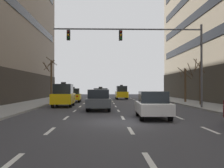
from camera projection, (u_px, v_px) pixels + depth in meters
ground_plane at (125, 122)px, 14.82m from camera, size 120.00×120.00×0.00m
lane_stripe_l1_s2 at (10, 163)px, 6.72m from camera, size 0.16×2.00×0.01m
lane_stripe_l1_s3 at (50, 131)px, 11.72m from camera, size 0.16×2.00×0.01m
lane_stripe_l1_s4 at (66, 118)px, 16.72m from camera, size 0.16×2.00×0.01m
lane_stripe_l1_s5 at (75, 111)px, 21.72m from camera, size 0.16×2.00×0.01m
lane_stripe_l1_s6 at (80, 106)px, 26.71m from camera, size 0.16×2.00×0.01m
lane_stripe_l1_s7 at (84, 103)px, 31.71m from camera, size 0.16×2.00×0.01m
lane_stripe_l1_s8 at (87, 101)px, 36.71m from camera, size 0.16×2.00×0.01m
lane_stripe_l1_s9 at (89, 100)px, 41.71m from camera, size 0.16×2.00×0.01m
lane_stripe_l1_s10 at (90, 98)px, 46.70m from camera, size 0.16×2.00×0.01m
lane_stripe_l2_s2 at (150, 162)px, 6.82m from camera, size 0.16×2.00×0.01m
lane_stripe_l2_s3 at (131, 130)px, 11.82m from camera, size 0.16×2.00×0.01m
lane_stripe_l2_s4 at (123, 118)px, 16.82m from camera, size 0.16×2.00×0.01m
lane_stripe_l2_s5 at (118, 111)px, 21.81m from camera, size 0.16×2.00×0.01m
lane_stripe_l2_s6 at (116, 106)px, 26.81m from camera, size 0.16×2.00×0.01m
lane_stripe_l2_s7 at (114, 103)px, 31.81m from camera, size 0.16×2.00×0.01m
lane_stripe_l2_s8 at (112, 101)px, 36.81m from camera, size 0.16×2.00×0.01m
lane_stripe_l2_s9 at (111, 100)px, 41.80m from camera, size 0.16×2.00×0.01m
lane_stripe_l2_s10 at (111, 98)px, 46.80m from camera, size 0.16×2.00×0.01m
lane_stripe_l3_s3 at (210, 130)px, 11.91m from camera, size 0.16×2.00×0.01m
lane_stripe_l3_s4 at (179, 117)px, 16.91m from camera, size 0.16×2.00×0.01m
lane_stripe_l3_s5 at (162, 111)px, 21.91m from camera, size 0.16×2.00×0.01m
lane_stripe_l3_s6 at (151, 106)px, 26.91m from camera, size 0.16×2.00×0.01m
lane_stripe_l3_s7 at (143, 103)px, 31.90m from camera, size 0.16×2.00×0.01m
lane_stripe_l3_s8 at (138, 101)px, 36.90m from camera, size 0.16×2.00×0.01m
lane_stripe_l3_s9 at (134, 100)px, 41.90m from camera, size 0.16×2.00×0.01m
lane_stripe_l3_s10 at (131, 98)px, 46.90m from camera, size 0.16×2.00×0.01m
taxi_driving_0 at (101, 95)px, 34.55m from camera, size 1.97×4.53×1.87m
taxi_driving_1 at (73, 95)px, 34.79m from camera, size 2.02×4.52×1.86m
car_driving_2 at (153, 105)px, 16.36m from camera, size 1.91×4.26×1.57m
car_driving_3 at (98, 100)px, 22.04m from camera, size 1.86×4.37×1.63m
taxi_driving_4 at (121, 93)px, 43.17m from camera, size 1.81×4.19×2.18m
taxi_driving_5 at (63, 95)px, 26.42m from camera, size 1.88×4.38×2.29m
traffic_signal_0 at (150, 46)px, 23.69m from camera, size 12.44×0.35×6.94m
street_tree_0 at (51, 78)px, 38.56m from camera, size 2.15×2.37×5.73m
street_tree_1 at (200, 81)px, 27.52m from camera, size 1.01×1.47×4.50m
street_tree_2 at (185, 83)px, 32.61m from camera, size 1.97×1.62×4.41m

